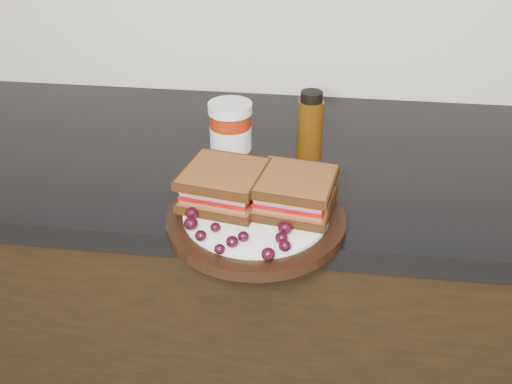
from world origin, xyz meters
TOP-DOWN VIEW (x-y plane):
  - base_cabinets at (0.00, 1.70)m, footprint 3.96×0.58m
  - countertop at (0.00, 1.70)m, footprint 3.98×0.60m
  - plate at (-0.10, 1.45)m, footprint 0.28×0.28m
  - sandwich_left at (-0.15, 1.48)m, footprint 0.14×0.14m
  - sandwich_right at (-0.04, 1.47)m, footprint 0.14×0.14m
  - grape_0 at (-0.18, 1.39)m, footprint 0.02×0.02m
  - grape_1 at (-0.15, 1.39)m, footprint 0.02×0.02m
  - grape_2 at (-0.16, 1.37)m, footprint 0.02×0.02m
  - grape_3 at (-0.13, 1.34)m, footprint 0.02×0.02m
  - grape_4 at (-0.12, 1.36)m, footprint 0.02×0.02m
  - grape_5 at (-0.10, 1.37)m, footprint 0.02×0.02m
  - grape_6 at (-0.06, 1.33)m, footprint 0.02×0.02m
  - grape_7 at (-0.04, 1.36)m, footprint 0.02×0.02m
  - grape_8 at (-0.05, 1.37)m, footprint 0.02×0.02m
  - grape_9 at (-0.05, 1.40)m, footprint 0.02×0.02m
  - grape_10 at (-0.01, 1.43)m, footprint 0.02×0.02m
  - grape_11 at (-0.03, 1.44)m, footprint 0.02×0.02m
  - grape_12 at (-0.01, 1.45)m, footprint 0.02×0.02m
  - grape_13 at (-0.02, 1.49)m, footprint 0.02×0.02m
  - grape_14 at (-0.13, 1.51)m, footprint 0.02×0.02m
  - grape_15 at (-0.14, 1.49)m, footprint 0.02×0.02m
  - grape_16 at (-0.17, 1.47)m, footprint 0.02×0.02m
  - grape_17 at (-0.16, 1.46)m, footprint 0.02×0.02m
  - grape_18 at (-0.19, 1.42)m, footprint 0.02×0.02m
  - grape_19 at (-0.15, 1.50)m, footprint 0.02×0.02m
  - grape_20 at (-0.14, 1.45)m, footprint 0.02×0.02m
  - grape_21 at (-0.16, 1.44)m, footprint 0.02×0.02m
  - condiment_jar at (-0.17, 1.65)m, footprint 0.10×0.10m
  - oil_bottle at (-0.03, 1.68)m, footprint 0.06×0.06m

SIDE VIEW (x-z plane):
  - base_cabinets at x=0.00m, z-range 0.00..0.86m
  - countertop at x=0.00m, z-range 0.86..0.90m
  - plate at x=-0.10m, z-range 0.90..0.92m
  - grape_14 at x=-0.13m, z-range 0.92..0.94m
  - grape_21 at x=-0.16m, z-range 0.92..0.94m
  - grape_20 at x=-0.14m, z-range 0.92..0.94m
  - grape_1 at x=-0.15m, z-range 0.92..0.94m
  - grape_3 at x=-0.13m, z-range 0.92..0.94m
  - grape_5 at x=-0.10m, z-range 0.92..0.94m
  - grape_2 at x=-0.16m, z-range 0.92..0.94m
  - grape_11 at x=-0.03m, z-range 0.92..0.94m
  - grape_15 at x=-0.14m, z-range 0.92..0.94m
  - grape_10 at x=-0.01m, z-range 0.92..0.94m
  - grape_7 at x=-0.04m, z-range 0.92..0.94m
  - grape_4 at x=-0.12m, z-range 0.92..0.94m
  - grape_8 at x=-0.05m, z-range 0.92..0.94m
  - grape_16 at x=-0.17m, z-range 0.92..0.94m
  - grape_12 at x=-0.01m, z-range 0.92..0.94m
  - grape_13 at x=-0.02m, z-range 0.92..0.94m
  - grape_19 at x=-0.15m, z-range 0.92..0.94m
  - grape_6 at x=-0.06m, z-range 0.92..0.94m
  - grape_17 at x=-0.16m, z-range 0.92..0.94m
  - grape_18 at x=-0.19m, z-range 0.92..0.94m
  - grape_0 at x=-0.18m, z-range 0.92..0.94m
  - grape_9 at x=-0.05m, z-range 0.92..0.94m
  - sandwich_right at x=-0.04m, z-range 0.92..0.98m
  - sandwich_left at x=-0.15m, z-range 0.92..0.98m
  - condiment_jar at x=-0.17m, z-range 0.90..1.02m
  - oil_bottle at x=-0.03m, z-range 0.90..1.03m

